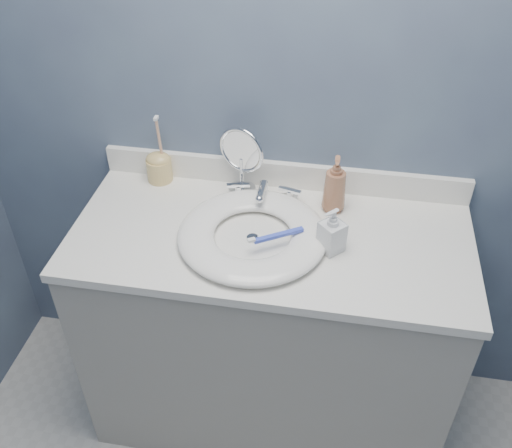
% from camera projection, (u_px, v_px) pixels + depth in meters
% --- Properties ---
extents(back_wall, '(2.20, 0.02, 2.40)m').
position_uv_depth(back_wall, '(286.00, 97.00, 1.74)').
color(back_wall, '#46516A').
rests_on(back_wall, ground).
extents(vanity_cabinet, '(1.20, 0.55, 0.85)m').
position_uv_depth(vanity_cabinet, '(268.00, 333.00, 2.01)').
color(vanity_cabinet, '#A49F96').
rests_on(vanity_cabinet, ground).
extents(countertop, '(1.22, 0.57, 0.03)m').
position_uv_depth(countertop, '(270.00, 238.00, 1.74)').
color(countertop, white).
rests_on(countertop, vanity_cabinet).
extents(backsplash, '(1.22, 0.02, 0.09)m').
position_uv_depth(backsplash, '(283.00, 175.00, 1.90)').
color(backsplash, white).
rests_on(backsplash, countertop).
extents(basin, '(0.45, 0.45, 0.04)m').
position_uv_depth(basin, '(253.00, 234.00, 1.70)').
color(basin, white).
rests_on(basin, countertop).
extents(drain, '(0.04, 0.04, 0.01)m').
position_uv_depth(drain, '(253.00, 238.00, 1.71)').
color(drain, silver).
rests_on(drain, countertop).
extents(faucet, '(0.25, 0.13, 0.07)m').
position_uv_depth(faucet, '(263.00, 194.00, 1.85)').
color(faucet, silver).
rests_on(faucet, countertop).
extents(makeup_mirror, '(0.16, 0.09, 0.24)m').
position_uv_depth(makeup_mirror, '(241.00, 157.00, 1.83)').
color(makeup_mirror, silver).
rests_on(makeup_mirror, countertop).
extents(soap_bottle_amber, '(0.08, 0.08, 0.19)m').
position_uv_depth(soap_bottle_amber, '(335.00, 184.00, 1.77)').
color(soap_bottle_amber, '#9D6547').
rests_on(soap_bottle_amber, countertop).
extents(soap_bottle_clear, '(0.09, 0.09, 0.14)m').
position_uv_depth(soap_bottle_clear, '(332.00, 230.00, 1.63)').
color(soap_bottle_clear, silver).
rests_on(soap_bottle_clear, countertop).
extents(toothbrush_holder, '(0.09, 0.09, 0.25)m').
position_uv_depth(toothbrush_holder, '(159.00, 166.00, 1.92)').
color(toothbrush_holder, '#D8B86C').
rests_on(toothbrush_holder, countertop).
extents(toothbrush_lying, '(0.16, 0.10, 0.02)m').
position_uv_depth(toothbrush_lying, '(277.00, 236.00, 1.66)').
color(toothbrush_lying, blue).
rests_on(toothbrush_lying, basin).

